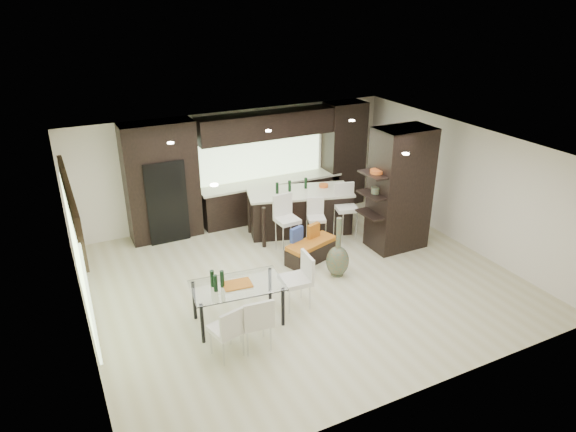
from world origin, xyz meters
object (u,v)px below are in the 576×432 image
stool_mid (316,227)px  dining_table (238,303)px  stool_right (346,218)px  chair_end (296,284)px  chair_near (255,323)px  bench (311,251)px  chair_far (226,332)px  kitchen_island (300,211)px  stool_left (287,230)px  floor_vase (338,247)px

stool_mid → dining_table: 3.33m
stool_right → chair_end: size_ratio=1.12×
chair_end → dining_table: bearing=94.3°
chair_near → chair_end: chair_end is taller
bench → chair_far: (-2.67, -2.13, 0.21)m
chair_end → chair_near: bearing=128.8°
kitchen_island → stool_mid: bearing=-74.4°
stool_mid → chair_near: chair_near is taller
chair_end → stool_right: bearing=-45.0°
bench → chair_far: size_ratio=1.35×
chair_near → bench: bearing=49.8°
bench → chair_end: 1.78m
kitchen_island → chair_far: kitchen_island is taller
stool_left → stool_right: 1.48m
bench → chair_end: chair_end is taller
stool_mid → chair_near: bearing=-114.4°
dining_table → chair_far: chair_far is taller
chair_near → dining_table: bearing=95.4°
kitchen_island → chair_end: bearing=-103.2°
chair_end → bench: bearing=-33.7°
kitchen_island → stool_right: stool_right is taller
stool_left → stool_right: stool_right is taller
bench → dining_table: (-2.19, -1.39, 0.15)m
stool_mid → stool_right: bearing=16.2°
kitchen_island → stool_left: bearing=-115.6°
kitchen_island → stool_right: size_ratio=2.30×
dining_table → chair_far: (-0.48, -0.75, 0.06)m
bench → chair_near: 3.07m
stool_right → bench: bearing=-139.4°
bench → chair_end: size_ratio=1.24×
chair_near → chair_far: (-0.48, 0.01, -0.02)m
bench → chair_end: (-1.08, -1.39, 0.25)m
chair_near → chair_end: 1.34m
stool_right → dining_table: (-3.39, -1.97, -0.16)m
bench → floor_vase: 0.89m
chair_end → stool_left: bearing=-17.9°
stool_left → bench: stool_left is taller
stool_left → dining_table: size_ratio=0.68×
chair_far → chair_end: bearing=11.6°
stool_mid → dining_table: size_ratio=0.56×
kitchen_island → chair_end: kitchen_island is taller
chair_far → chair_end: chair_end is taller
bench → chair_end: bearing=-145.9°
stool_mid → chair_far: 4.17m
stool_right → dining_table: stool_right is taller
kitchen_island → chair_near: (-2.65, -3.58, -0.05)m
bench → dining_table: dining_table is taller
kitchen_island → floor_vase: floor_vase is taller
chair_far → kitchen_island: bearing=35.1°
stool_right → bench: (-1.20, -0.58, -0.30)m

